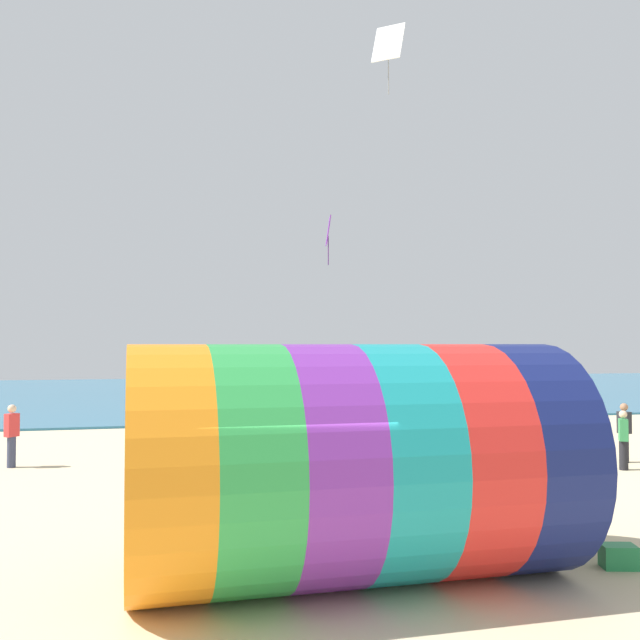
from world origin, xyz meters
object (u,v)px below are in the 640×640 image
Objects in this scene: beach_flag at (488,405)px; bystander_near_water at (12,435)px; cooler_box at (619,556)px; giant_inflatable_tube at (354,463)px; bystander_mid_beach at (624,432)px; kite_white_diamond at (388,44)px; kite_purple_diamond at (328,232)px; bystander_far_left at (623,440)px; kite_handler at (577,498)px.

bystander_near_water is at bearing 141.04° from beach_flag.
giant_inflatable_tube is at bearing 175.57° from cooler_box.
beach_flag reaches higher than bystander_mid_beach.
kite_white_diamond is 1.31× the size of kite_purple_diamond.
bystander_mid_beach is at bearing 37.57° from giant_inflatable_tube.
cooler_box is (-5.65, -7.47, -0.65)m from bystander_far_left.
giant_inflatable_tube is 4.49m from cooler_box.
bystander_far_left is at bearing -127.74° from bystander_mid_beach.
bystander_far_left is at bearing 35.96° from giant_inflatable_tube.
cooler_box is (4.19, -0.33, -1.56)m from giant_inflatable_tube.
giant_inflatable_tube is 13.19m from kite_purple_diamond.
giant_inflatable_tube is at bearing -102.45° from kite_purple_diamond.
bystander_near_water reaches higher than bystander_far_left.
cooler_box is (0.11, -0.94, -0.71)m from kite_handler.
bystander_far_left is at bearing 33.41° from beach_flag.
cooler_box is (1.59, -12.11, -6.88)m from kite_purple_diamond.
kite_purple_diamond is at bearing 97.35° from beach_flag.
giant_inflatable_tube is 3.20× the size of kite_white_diamond.
bystander_far_left is at bearing -32.70° from kite_purple_diamond.
kite_handler is 0.98× the size of bystander_near_water.
cooler_box is (-6.48, -8.53, -0.71)m from bystander_mid_beach.
beach_flag reaches higher than kite_handler.
kite_white_diamond reaches higher than beach_flag.
giant_inflatable_tube is 4.18× the size of kite_purple_diamond.
beach_flag is at bearing 97.79° from cooler_box.
kite_white_diamond reaches higher than kite_purple_diamond.
beach_flag is (1.12, -8.68, -4.80)m from kite_purple_diamond.
bystander_near_water is 1.02× the size of bystander_mid_beach.
kite_white_diamond is 1.17× the size of bystander_mid_beach.
kite_white_diamond is at bearing 92.51° from beach_flag.
cooler_box is at bearing -82.21° from beach_flag.
bystander_near_water is 17.66m from bystander_mid_beach.
kite_handler is 0.68× the size of beach_flag.
giant_inflatable_tube is 2.57× the size of beach_flag.
bystander_far_left reaches higher than cooler_box.
bystander_far_left is (16.52, -4.37, -0.08)m from bystander_near_water.
kite_white_diamond is 1.15× the size of bystander_near_water.
cooler_box is (0.70, -8.78, -11.66)m from kite_white_diamond.
kite_handler is 1.11× the size of kite_purple_diamond.
cooler_box is at bearing -127.12° from bystander_far_left.
kite_white_diamond is 10.98m from beach_flag.
cooler_box is (10.87, -11.84, -0.73)m from bystander_near_water.
bystander_mid_beach is 10.74m from cooler_box.
kite_handler is 0.85× the size of kite_white_diamond.
kite_purple_diamond is at bearing 97.56° from kite_handler.
giant_inflatable_tube is 13.34m from bystander_near_water.
bystander_mid_beach is (17.35, -3.31, -0.02)m from bystander_near_water.
kite_handler is 10.05m from bystander_mid_beach.
kite_purple_diamond is 0.90× the size of bystander_mid_beach.
cooler_box is at bearing -127.19° from bystander_mid_beach.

